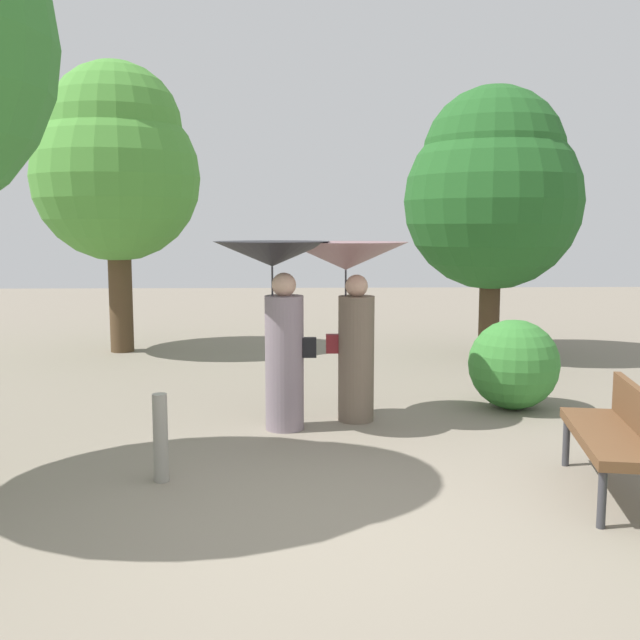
{
  "coord_description": "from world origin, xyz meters",
  "views": [
    {
      "loc": [
        -0.25,
        -4.9,
        2.06
      ],
      "look_at": [
        0.0,
        2.9,
        1.06
      ],
      "focal_mm": 40.84,
      "sensor_mm": 36.0,
      "label": 1
    }
  ],
  "objects_px": {
    "person_left": "(277,296)",
    "park_bench": "(618,431)",
    "tree_near_left": "(116,163)",
    "person_right": "(349,286)",
    "path_marker_post": "(161,438)",
    "tree_near_right": "(493,187)"
  },
  "relations": [
    {
      "from": "tree_near_left",
      "to": "path_marker_post",
      "type": "height_order",
      "value": "tree_near_left"
    },
    {
      "from": "park_bench",
      "to": "path_marker_post",
      "type": "bearing_deg",
      "value": -86.3
    },
    {
      "from": "path_marker_post",
      "to": "park_bench",
      "type": "bearing_deg",
      "value": -6.74
    },
    {
      "from": "person_left",
      "to": "person_right",
      "type": "height_order",
      "value": "person_left"
    },
    {
      "from": "tree_near_left",
      "to": "tree_near_right",
      "type": "xyz_separation_m",
      "value": [
        6.01,
        -0.6,
        -0.41
      ]
    },
    {
      "from": "person_left",
      "to": "tree_near_right",
      "type": "bearing_deg",
      "value": -31.08
    },
    {
      "from": "tree_near_left",
      "to": "person_right",
      "type": "bearing_deg",
      "value": -52.26
    },
    {
      "from": "tree_near_left",
      "to": "tree_near_right",
      "type": "relative_size",
      "value": 1.11
    },
    {
      "from": "person_right",
      "to": "tree_near_left",
      "type": "xyz_separation_m",
      "value": [
        -3.47,
        4.48,
        1.65
      ]
    },
    {
      "from": "tree_near_left",
      "to": "person_left",
      "type": "bearing_deg",
      "value": -60.41
    },
    {
      "from": "path_marker_post",
      "to": "person_right",
      "type": "bearing_deg",
      "value": 48.19
    },
    {
      "from": "person_left",
      "to": "tree_near_right",
      "type": "height_order",
      "value": "tree_near_right"
    },
    {
      "from": "person_left",
      "to": "tree_near_right",
      "type": "relative_size",
      "value": 0.45
    },
    {
      "from": "tree_near_right",
      "to": "path_marker_post",
      "type": "distance_m",
      "value": 7.48
    },
    {
      "from": "person_left",
      "to": "park_bench",
      "type": "bearing_deg",
      "value": -119.46
    },
    {
      "from": "park_bench",
      "to": "path_marker_post",
      "type": "xyz_separation_m",
      "value": [
        -3.57,
        0.42,
        -0.15
      ]
    },
    {
      "from": "person_left",
      "to": "tree_near_left",
      "type": "distance_m",
      "value": 5.77
    },
    {
      "from": "path_marker_post",
      "to": "tree_near_left",
      "type": "bearing_deg",
      "value": 105.94
    },
    {
      "from": "person_right",
      "to": "park_bench",
      "type": "xyz_separation_m",
      "value": [
        1.91,
        -2.28,
        -0.94
      ]
    },
    {
      "from": "person_left",
      "to": "tree_near_left",
      "type": "xyz_separation_m",
      "value": [
        -2.72,
        4.79,
        1.72
      ]
    },
    {
      "from": "person_left",
      "to": "park_bench",
      "type": "distance_m",
      "value": 3.42
    },
    {
      "from": "person_right",
      "to": "tree_near_right",
      "type": "distance_m",
      "value": 4.8
    }
  ]
}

